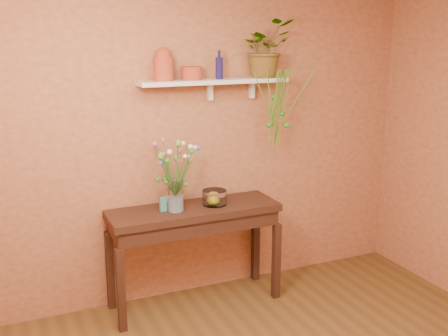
% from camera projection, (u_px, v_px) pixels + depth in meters
% --- Properties ---
extents(room, '(4.04, 4.04, 2.70)m').
position_uv_depth(room, '(338.00, 213.00, 2.91)').
color(room, brown).
rests_on(room, ground).
extents(sideboard, '(1.45, 0.47, 0.88)m').
position_uv_depth(sideboard, '(194.00, 221.00, 4.53)').
color(sideboard, '#361B12').
rests_on(sideboard, ground).
extents(wall_shelf, '(1.30, 0.24, 0.19)m').
position_uv_depth(wall_shelf, '(215.00, 82.00, 4.46)').
color(wall_shelf, white).
rests_on(wall_shelf, room).
extents(terracotta_jug, '(0.18, 0.18, 0.27)m').
position_uv_depth(terracotta_jug, '(163.00, 65.00, 4.24)').
color(terracotta_jug, '#C03D22').
rests_on(terracotta_jug, wall_shelf).
extents(terracotta_pot, '(0.18, 0.18, 0.11)m').
position_uv_depth(terracotta_pot, '(191.00, 73.00, 4.38)').
color(terracotta_pot, '#C03D22').
rests_on(terracotta_pot, wall_shelf).
extents(blue_bottle, '(0.08, 0.08, 0.23)m').
position_uv_depth(blue_bottle, '(219.00, 68.00, 4.44)').
color(blue_bottle, '#191546').
rests_on(blue_bottle, wall_shelf).
extents(spider_plant, '(0.49, 0.44, 0.49)m').
position_uv_depth(spider_plant, '(265.00, 49.00, 4.59)').
color(spider_plant, '#327521').
rests_on(spider_plant, wall_shelf).
extents(plant_fronds, '(0.54, 0.35, 0.73)m').
position_uv_depth(plant_fronds, '(278.00, 109.00, 4.59)').
color(plant_fronds, '#327521').
rests_on(plant_fronds, wall_shelf).
extents(glass_vase, '(0.13, 0.13, 0.27)m').
position_uv_depth(glass_vase, '(176.00, 198.00, 4.37)').
color(glass_vase, white).
rests_on(glass_vase, sideboard).
extents(bouquet, '(0.42, 0.45, 0.48)m').
position_uv_depth(bouquet, '(174.00, 160.00, 4.31)').
color(bouquet, '#386B28').
rests_on(bouquet, glass_vase).
extents(glass_bowl, '(0.21, 0.21, 0.13)m').
position_uv_depth(glass_bowl, '(214.00, 198.00, 4.56)').
color(glass_bowl, white).
rests_on(glass_bowl, sideboard).
extents(lemon, '(0.08, 0.08, 0.08)m').
position_uv_depth(lemon, '(213.00, 200.00, 4.54)').
color(lemon, yellow).
rests_on(lemon, glass_bowl).
extents(carton, '(0.06, 0.05, 0.12)m').
position_uv_depth(carton, '(163.00, 204.00, 4.39)').
color(carton, '#28687F').
rests_on(carton, sideboard).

